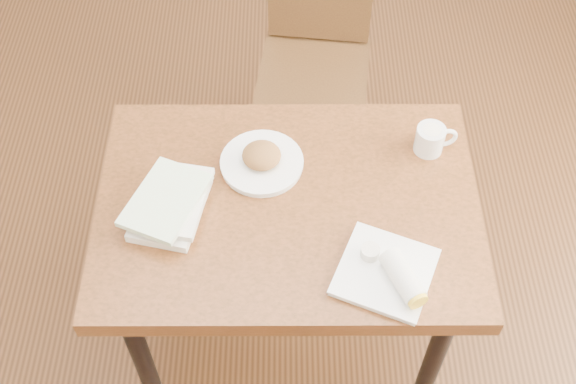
{
  "coord_description": "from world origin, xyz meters",
  "views": [
    {
      "loc": [
        -0.0,
        -1.24,
        2.43
      ],
      "look_at": [
        0.0,
        0.0,
        0.8
      ],
      "focal_mm": 45.0,
      "sensor_mm": 36.0,
      "label": 1
    }
  ],
  "objects_px": {
    "chair_far": "(316,45)",
    "plate_scone": "(262,160)",
    "plate_burrito": "(391,273)",
    "book_stack": "(170,203)",
    "table": "(288,220)",
    "coffee_mug": "(431,139)"
  },
  "relations": [
    {
      "from": "book_stack",
      "to": "plate_burrito",
      "type": "bearing_deg",
      "value": -20.5
    },
    {
      "from": "chair_far",
      "to": "plate_scone",
      "type": "xyz_separation_m",
      "value": [
        -0.19,
        -0.77,
        0.23
      ]
    },
    {
      "from": "plate_scone",
      "to": "plate_burrito",
      "type": "height_order",
      "value": "plate_burrito"
    },
    {
      "from": "table",
      "to": "book_stack",
      "type": "distance_m",
      "value": 0.36
    },
    {
      "from": "plate_scone",
      "to": "book_stack",
      "type": "xyz_separation_m",
      "value": [
        -0.26,
        -0.17,
        0.01
      ]
    },
    {
      "from": "table",
      "to": "chair_far",
      "type": "height_order",
      "value": "chair_far"
    },
    {
      "from": "plate_scone",
      "to": "plate_burrito",
      "type": "xyz_separation_m",
      "value": [
        0.35,
        -0.39,
        0.0
      ]
    },
    {
      "from": "plate_scone",
      "to": "plate_burrito",
      "type": "distance_m",
      "value": 0.53
    },
    {
      "from": "coffee_mug",
      "to": "book_stack",
      "type": "bearing_deg",
      "value": -163.31
    },
    {
      "from": "coffee_mug",
      "to": "book_stack",
      "type": "distance_m",
      "value": 0.8
    },
    {
      "from": "plate_scone",
      "to": "coffee_mug",
      "type": "relative_size",
      "value": 1.91
    },
    {
      "from": "chair_far",
      "to": "plate_scone",
      "type": "distance_m",
      "value": 0.83
    },
    {
      "from": "chair_far",
      "to": "plate_scone",
      "type": "height_order",
      "value": "chair_far"
    },
    {
      "from": "chair_far",
      "to": "plate_burrito",
      "type": "relative_size",
      "value": 2.99
    },
    {
      "from": "chair_far",
      "to": "book_stack",
      "type": "xyz_separation_m",
      "value": [
        -0.45,
        -0.94,
        0.24
      ]
    },
    {
      "from": "plate_burrito",
      "to": "book_stack",
      "type": "xyz_separation_m",
      "value": [
        -0.61,
        0.23,
        0.01
      ]
    },
    {
      "from": "chair_far",
      "to": "table",
      "type": "bearing_deg",
      "value": -97.04
    },
    {
      "from": "chair_far",
      "to": "plate_burrito",
      "type": "distance_m",
      "value": 1.2
    },
    {
      "from": "plate_burrito",
      "to": "book_stack",
      "type": "relative_size",
      "value": 1.04
    },
    {
      "from": "table",
      "to": "plate_scone",
      "type": "xyz_separation_m",
      "value": [
        -0.08,
        0.14,
        0.11
      ]
    },
    {
      "from": "chair_far",
      "to": "coffee_mug",
      "type": "height_order",
      "value": "chair_far"
    },
    {
      "from": "chair_far",
      "to": "book_stack",
      "type": "relative_size",
      "value": 3.11
    }
  ]
}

